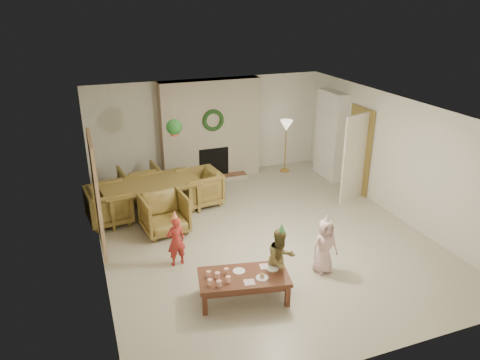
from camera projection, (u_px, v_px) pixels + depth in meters
name	position (u px, v px, depth m)	size (l,w,h in m)	color
floor	(261.00, 235.00, 8.87)	(7.00, 7.00, 0.00)	#B7B29E
ceiling	(264.00, 110.00, 7.93)	(7.00, 7.00, 0.00)	white
wall_back	(208.00, 128.00, 11.44)	(7.00, 7.00, 0.00)	silver
wall_front	(378.00, 277.00, 5.36)	(7.00, 7.00, 0.00)	silver
wall_left	(95.00, 199.00, 7.43)	(7.00, 7.00, 0.00)	silver
wall_right	(395.00, 157.00, 9.37)	(7.00, 7.00, 0.00)	silver
fireplace_mass	(211.00, 130.00, 11.26)	(2.50, 0.40, 2.50)	#4D2314
fireplace_hearth	(216.00, 179.00, 11.41)	(1.60, 0.30, 0.12)	brown
fireplace_firebox	(214.00, 162.00, 11.41)	(0.75, 0.12, 0.75)	black
fireplace_wreath	(213.00, 120.00, 10.95)	(0.54, 0.54, 0.10)	#163B16
floor_lamp_base	(285.00, 170.00, 12.10)	(0.26, 0.26, 0.03)	gold
floor_lamp_post	(285.00, 148.00, 11.86)	(0.03, 0.03, 1.25)	gold
floor_lamp_shade	(286.00, 126.00, 11.63)	(0.33, 0.33, 0.28)	beige
bookshelf_carcass	(330.00, 135.00, 11.37)	(0.30, 1.00, 2.20)	white
bookshelf_shelf_a	(328.00, 159.00, 11.61)	(0.30, 0.92, 0.03)	white
bookshelf_shelf_b	(329.00, 145.00, 11.46)	(0.30, 0.92, 0.03)	white
bookshelf_shelf_c	(330.00, 129.00, 11.31)	(0.30, 0.92, 0.03)	white
bookshelf_shelf_d	(331.00, 114.00, 11.15)	(0.30, 0.92, 0.03)	white
books_row_lower	(330.00, 156.00, 11.42)	(0.20, 0.40, 0.24)	#93361B
books_row_mid	(328.00, 139.00, 11.44)	(0.20, 0.44, 0.24)	#265A8C
books_row_upper	(332.00, 125.00, 11.16)	(0.20, 0.36, 0.22)	#A36B23
door_frame	(359.00, 150.00, 10.48)	(0.05, 0.86, 2.04)	olive
door_leaf	(354.00, 158.00, 10.04)	(0.05, 0.80, 2.00)	beige
curtain_panel	(97.00, 194.00, 7.62)	(0.06, 1.20, 2.00)	#C4B08A
dining_table	(151.00, 199.00, 9.59)	(2.02, 1.13, 0.71)	olive
dining_chair_near	(164.00, 214.00, 8.85)	(0.84, 0.86, 0.79)	olive
dining_chair_far	(140.00, 183.00, 10.31)	(0.84, 0.86, 0.79)	olive
dining_chair_left	(109.00, 205.00, 9.21)	(0.84, 0.86, 0.79)	olive
dining_chair_right	(200.00, 188.00, 10.05)	(0.84, 0.86, 0.79)	olive
hanging_plant_cord	(173.00, 116.00, 8.94)	(0.01, 0.01, 0.70)	tan
hanging_plant_pot	(174.00, 133.00, 9.07)	(0.16, 0.16, 0.12)	#AD4038
hanging_plant_foliage	(174.00, 127.00, 9.03)	(0.32, 0.32, 0.32)	#1C541F
coffee_table_top	(244.00, 277.00, 6.85)	(1.37, 0.68, 0.06)	#592E1D
coffee_table_apron	(244.00, 281.00, 6.88)	(1.26, 0.58, 0.08)	#592E1D
coffee_leg_fl	(205.00, 304.00, 6.59)	(0.07, 0.07, 0.36)	#592E1D
coffee_leg_fr	(287.00, 296.00, 6.77)	(0.07, 0.07, 0.36)	#592E1D
coffee_leg_bl	(202.00, 282.00, 7.10)	(0.07, 0.07, 0.36)	#592E1D
coffee_leg_br	(279.00, 275.00, 7.28)	(0.07, 0.07, 0.36)	#592E1D
cup_a	(210.00, 282.00, 6.60)	(0.07, 0.07, 0.09)	white
cup_b	(209.00, 274.00, 6.79)	(0.07, 0.07, 0.09)	white
cup_c	(219.00, 283.00, 6.57)	(0.07, 0.07, 0.09)	white
cup_d	(217.00, 275.00, 6.76)	(0.07, 0.07, 0.09)	white
cup_e	(228.00, 279.00, 6.67)	(0.07, 0.07, 0.09)	white
cup_f	(226.00, 271.00, 6.86)	(0.07, 0.07, 0.09)	white
plate_a	(239.00, 271.00, 6.95)	(0.19, 0.19, 0.01)	white
plate_b	(262.00, 278.00, 6.78)	(0.19, 0.19, 0.01)	white
plate_c	(273.00, 269.00, 7.00)	(0.19, 0.19, 0.01)	white
food_scoop	(262.00, 275.00, 6.77)	(0.07, 0.07, 0.07)	tan
napkin_left	(249.00, 282.00, 6.67)	(0.16, 0.16, 0.01)	#E5A9BF
napkin_right	(265.00, 266.00, 7.07)	(0.16, 0.16, 0.01)	#E5A9BF
child_red	(176.00, 241.00, 7.72)	(0.33, 0.22, 0.92)	#AB2B24
party_hat_red	(175.00, 215.00, 7.54)	(0.13, 0.13, 0.17)	#F9C853
child_plaid	(281.00, 260.00, 7.06)	(0.51, 0.40, 1.05)	#964E28
party_hat_plaid	(282.00, 228.00, 6.84)	(0.12, 0.12, 0.17)	#4CB160
child_pink	(325.00, 246.00, 7.53)	(0.47, 0.31, 0.96)	beige
party_hat_pink	(327.00, 218.00, 7.33)	(0.13, 0.13, 0.17)	silver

